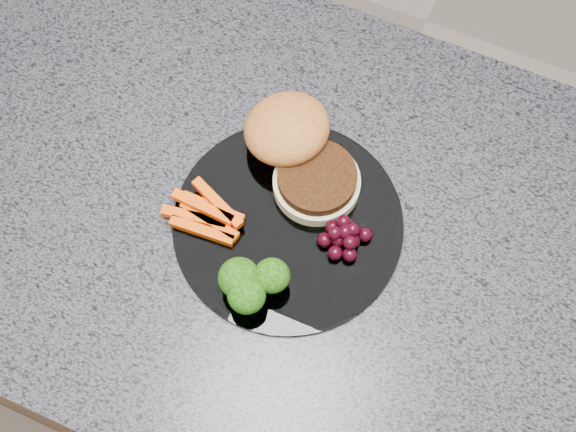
% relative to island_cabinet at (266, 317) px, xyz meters
% --- Properties ---
extents(island_cabinet, '(1.20, 0.60, 0.86)m').
position_rel_island_cabinet_xyz_m(island_cabinet, '(0.00, 0.00, 0.00)').
color(island_cabinet, brown).
rests_on(island_cabinet, ground).
extents(countertop, '(1.20, 0.60, 0.04)m').
position_rel_island_cabinet_xyz_m(countertop, '(0.00, 0.00, 0.45)').
color(countertop, '#4B4B55').
rests_on(countertop, island_cabinet).
extents(plate, '(0.26, 0.26, 0.01)m').
position_rel_island_cabinet_xyz_m(plate, '(0.04, -0.01, 0.47)').
color(plate, white).
rests_on(plate, countertop).
extents(burger, '(0.18, 0.16, 0.05)m').
position_rel_island_cabinet_xyz_m(burger, '(0.02, 0.07, 0.50)').
color(burger, beige).
rests_on(burger, plate).
extents(carrot_sticks, '(0.09, 0.06, 0.02)m').
position_rel_island_cabinet_xyz_m(carrot_sticks, '(-0.04, -0.04, 0.48)').
color(carrot_sticks, '#F95004').
rests_on(carrot_sticks, plate).
extents(broccoli, '(0.07, 0.07, 0.05)m').
position_rel_island_cabinet_xyz_m(broccoli, '(0.04, -0.09, 0.51)').
color(broccoli, olive).
rests_on(broccoli, plate).
extents(grape_bunch, '(0.06, 0.05, 0.03)m').
position_rel_island_cabinet_xyz_m(grape_bunch, '(0.11, -0.00, 0.49)').
color(grape_bunch, black).
rests_on(grape_bunch, plate).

